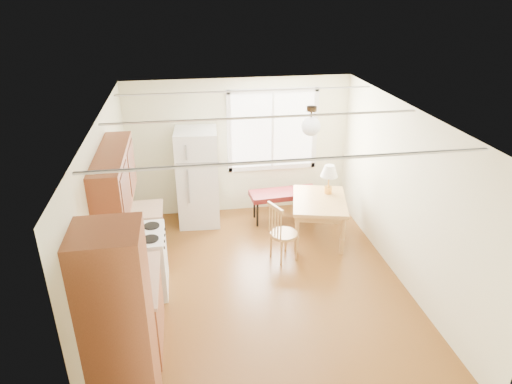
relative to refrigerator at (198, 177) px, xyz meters
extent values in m
cube|color=#562F11|center=(0.80, -2.12, -0.86)|extent=(4.60, 5.60, 0.12)
cube|color=white|center=(0.80, -2.12, 1.64)|extent=(4.60, 5.60, 0.12)
cube|color=#FFFDCB|center=(0.80, 0.38, 0.39)|extent=(4.60, 0.10, 2.50)
cube|color=#FFFDCB|center=(0.80, -4.62, 0.39)|extent=(4.60, 0.10, 2.50)
cube|color=#FFFDCB|center=(-1.20, -2.12, 0.39)|extent=(0.10, 5.60, 2.50)
cube|color=#FFFDCB|center=(2.80, -2.12, 0.39)|extent=(0.10, 5.60, 2.50)
cube|color=brown|center=(-0.90, -3.97, 0.19)|extent=(0.60, 0.60, 2.10)
cube|color=brown|center=(-0.90, -2.97, -0.43)|extent=(0.60, 1.10, 0.86)
cube|color=tan|center=(-0.89, -2.97, 0.02)|extent=(0.62, 1.14, 0.04)
cube|color=white|center=(-0.88, -1.92, -0.41)|extent=(0.65, 0.76, 0.90)
cube|color=brown|center=(-0.90, -1.17, -0.43)|extent=(0.60, 0.60, 0.86)
cube|color=brown|center=(-1.04, -2.27, 0.99)|extent=(0.33, 1.60, 0.70)
cube|color=white|center=(1.40, 0.37, 0.69)|extent=(1.50, 0.02, 1.35)
cylinder|color=#312416|center=(1.50, -1.72, 1.60)|extent=(0.14, 0.14, 0.06)
cylinder|color=#312416|center=(1.50, -1.72, 1.50)|extent=(0.03, 0.03, 0.16)
sphere|color=white|center=(1.50, -1.72, 1.36)|extent=(0.26, 0.26, 0.26)
cube|color=white|center=(0.00, 0.00, 0.00)|extent=(0.76, 0.76, 1.73)
cube|color=gray|center=(0.00, -0.35, 0.41)|extent=(0.71, 0.02, 0.02)
cube|color=gray|center=(-0.18, -0.37, 0.17)|extent=(0.03, 0.03, 1.04)
cube|color=#581416|center=(1.52, -0.19, -0.34)|extent=(1.25, 0.54, 0.09)
cylinder|color=black|center=(1.00, -0.36, -0.63)|extent=(0.04, 0.04, 0.47)
cylinder|color=black|center=(2.03, -0.36, -0.63)|extent=(0.04, 0.04, 0.47)
cylinder|color=black|center=(1.00, -0.02, -0.63)|extent=(0.04, 0.04, 0.47)
cylinder|color=black|center=(2.03, -0.02, -0.63)|extent=(0.04, 0.04, 0.47)
cube|color=#AA7A41|center=(1.95, -0.92, -0.18)|extent=(1.11, 1.32, 0.06)
cube|color=#AA7A41|center=(1.95, -0.92, -0.26)|extent=(0.99, 1.20, 0.10)
cylinder|color=#AA7A41|center=(1.48, -1.32, -0.53)|extent=(0.07, 0.07, 0.66)
cylinder|color=#AA7A41|center=(2.18, -1.49, -0.53)|extent=(0.07, 0.07, 0.66)
cylinder|color=#AA7A41|center=(1.72, -0.34, -0.53)|extent=(0.07, 0.07, 0.66)
cylinder|color=#AA7A41|center=(2.42, -0.51, -0.53)|extent=(0.07, 0.07, 0.66)
cylinder|color=#AA7A41|center=(1.23, -1.46, -0.43)|extent=(0.42, 0.42, 0.05)
cylinder|color=#AA7A41|center=(1.16, -1.64, -0.65)|extent=(0.04, 0.04, 0.43)
cylinder|color=#AA7A41|center=(1.42, -1.53, -0.65)|extent=(0.04, 0.04, 0.43)
cylinder|color=#AA7A41|center=(1.05, -1.38, -0.65)|extent=(0.04, 0.04, 0.43)
cylinder|color=#AA7A41|center=(1.31, -1.27, -0.65)|extent=(0.04, 0.04, 0.43)
cylinder|color=gold|center=(2.16, -0.69, -0.09)|extent=(0.14, 0.14, 0.12)
cylinder|color=gold|center=(2.16, -0.69, 0.07)|extent=(0.02, 0.02, 0.19)
cone|color=white|center=(2.16, -0.69, 0.26)|extent=(0.29, 0.29, 0.19)
cube|color=black|center=(-0.92, -3.25, 0.07)|extent=(0.19, 0.22, 0.07)
cube|color=black|center=(-0.92, -3.34, 0.24)|extent=(0.17, 0.07, 0.26)
cylinder|color=black|center=(-0.92, -3.20, 0.17)|extent=(0.13, 0.13, 0.11)
cylinder|color=red|center=(-1.02, -2.54, 0.13)|extent=(0.13, 0.13, 0.18)
sphere|color=red|center=(-1.02, -2.54, 0.25)|extent=(0.06, 0.06, 0.06)
camera|label=1|loc=(-0.19, -7.44, 3.11)|focal=32.00mm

